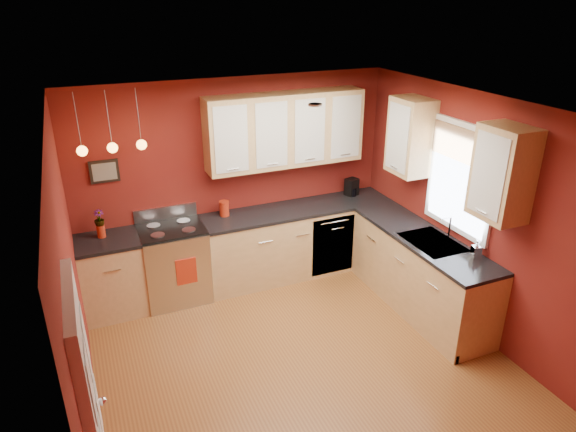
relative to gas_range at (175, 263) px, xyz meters
name	(u,v)px	position (x,y,z in m)	size (l,w,h in m)	color
floor	(305,365)	(0.92, -1.80, -0.48)	(4.20, 4.20, 0.00)	brown
ceiling	(309,112)	(0.92, -1.80, 2.12)	(4.00, 4.20, 0.02)	beige
wall_back	(236,182)	(0.92, 0.30, 0.82)	(4.00, 0.02, 2.60)	maroon
wall_front	(462,409)	(0.92, -3.90, 0.82)	(4.00, 0.02, 2.60)	maroon
wall_left	(75,300)	(-1.08, -1.80, 0.82)	(0.02, 4.20, 2.60)	maroon
wall_right	(477,218)	(2.92, -1.80, 0.82)	(0.02, 4.20, 2.60)	maroon
base_cabinets_back_left	(112,277)	(-0.73, 0.00, -0.03)	(0.70, 0.60, 0.90)	tan
base_cabinets_back_right	(298,241)	(1.65, 0.00, -0.03)	(2.54, 0.60, 0.90)	tan
base_cabinets_right	(420,274)	(2.62, -1.35, -0.03)	(0.60, 2.10, 0.90)	tan
counter_back_left	(107,241)	(-0.73, 0.00, 0.44)	(0.70, 0.62, 0.04)	black
counter_back_right	(298,209)	(1.65, 0.00, 0.44)	(2.54, 0.62, 0.04)	black
counter_right	(424,238)	(2.62, -1.35, 0.44)	(0.62, 2.10, 0.04)	black
gas_range	(175,263)	(0.00, 0.00, 0.00)	(0.76, 0.64, 1.11)	#BABABF
dishwasher_front	(333,245)	(2.02, -0.29, -0.03)	(0.60, 0.02, 0.80)	#BABABF
sink	(432,244)	(2.62, -1.50, 0.43)	(0.50, 0.70, 0.33)	#95959A
window	(461,175)	(2.89, -1.50, 1.21)	(0.06, 1.02, 1.22)	white
upper_cabinets_back	(285,130)	(1.52, 0.12, 1.47)	(2.00, 0.35, 0.90)	tan
upper_cabinets_right	(452,153)	(2.75, -1.48, 1.47)	(0.35, 1.95, 0.90)	tan
wall_picture	(104,171)	(-0.63, 0.28, 1.17)	(0.32, 0.03, 0.26)	black
pendant_lights	(112,147)	(-0.53, -0.05, 1.53)	(0.71, 0.11, 0.66)	#95959A
red_canister	(224,208)	(0.69, 0.13, 0.56)	(0.13, 0.13, 0.19)	#AD2812
red_vase	(101,231)	(-0.77, 0.09, 0.53)	(0.09, 0.09, 0.15)	#AD2812
flowers	(99,219)	(-0.77, 0.09, 0.69)	(0.11, 0.11, 0.20)	#AD2812
coffee_maker	(352,188)	(2.51, 0.12, 0.57)	(0.19, 0.19, 0.23)	black
soap_pump	(477,249)	(2.80, -1.98, 0.56)	(0.09, 0.09, 0.20)	white
dish_towel	(186,271)	(0.07, -0.33, 0.04)	(0.24, 0.02, 0.33)	#AD2812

